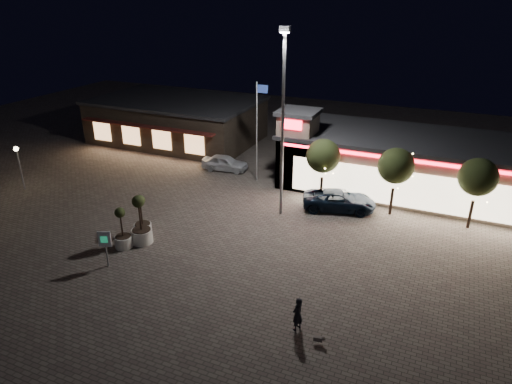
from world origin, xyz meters
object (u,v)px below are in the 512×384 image
at_px(pickup_truck, 339,200).
at_px(planter_mid, 123,235).
at_px(planter_left, 142,223).
at_px(white_sedan, 225,163).
at_px(pedestrian, 297,314).
at_px(valet_sign, 105,242).

distance_m(pickup_truck, planter_mid, 14.83).
distance_m(pickup_truck, planter_left, 13.56).
relative_size(white_sedan, planter_mid, 1.52).
bearing_deg(white_sedan, pedestrian, -150.48).
height_order(white_sedan, planter_mid, planter_mid).
xyz_separation_m(pickup_truck, planter_left, (-10.49, -8.60, 0.14)).
relative_size(pedestrian, planter_left, 0.62).
relative_size(white_sedan, planter_left, 1.47).
xyz_separation_m(white_sedan, valet_sign, (0.91, -16.13, 0.85)).
distance_m(pedestrian, planter_mid, 12.34).
distance_m(planter_left, planter_mid, 1.75).
bearing_deg(pickup_truck, planter_mid, 119.08).
xyz_separation_m(pickup_truck, planter_mid, (-10.62, -10.35, 0.10)).
height_order(pickup_truck, white_sedan, pickup_truck).
xyz_separation_m(white_sedan, planter_left, (0.51, -12.32, 0.16)).
distance_m(white_sedan, valet_sign, 16.18).
bearing_deg(pedestrian, planter_mid, -81.99).
bearing_deg(planter_left, pedestrian, -20.92).
bearing_deg(planter_left, planter_mid, -94.26).
xyz_separation_m(pickup_truck, pedestrian, (1.40, -13.14, 0.14)).
relative_size(pickup_truck, planter_mid, 1.93).
bearing_deg(pedestrian, pickup_truck, -152.83).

